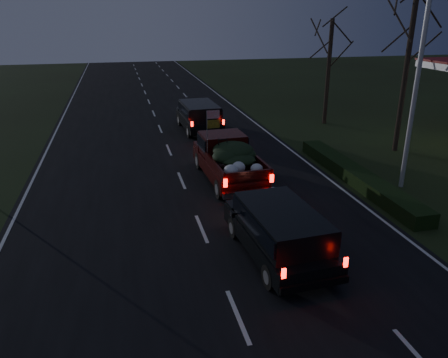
{
  "coord_description": "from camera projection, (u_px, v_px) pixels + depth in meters",
  "views": [
    {
      "loc": [
        -2.49,
        -13.88,
        7.27
      ],
      "look_at": [
        1.18,
        1.43,
        1.3
      ],
      "focal_mm": 35.0,
      "sensor_mm": 36.0,
      "label": 1
    }
  ],
  "objects": [
    {
      "name": "road_asphalt",
      "position": [
        202.0,
        229.0,
        15.74
      ],
      "size": [
        14.0,
        120.0,
        0.02
      ],
      "primitive_type": "cube",
      "color": "black",
      "rests_on": "ground"
    },
    {
      "name": "bare_tree_mid",
      "position": [
        411.0,
        33.0,
        22.57
      ],
      "size": [
        3.6,
        3.6,
        8.5
      ],
      "color": "black",
      "rests_on": "ground"
    },
    {
      "name": "bare_tree_far",
      "position": [
        330.0,
        46.0,
        29.12
      ],
      "size": [
        3.6,
        3.6,
        7.0
      ],
      "color": "black",
      "rests_on": "ground"
    },
    {
      "name": "lead_suv",
      "position": [
        199.0,
        114.0,
        28.56
      ],
      "size": [
        2.35,
        5.28,
        1.5
      ],
      "rotation": [
        0.0,
        0.0,
        0.03
      ],
      "color": "black",
      "rests_on": "ground"
    },
    {
      "name": "hedge_row",
      "position": [
        356.0,
        176.0,
        20.06
      ],
      "size": [
        1.0,
        10.0,
        0.6
      ],
      "primitive_type": "cube",
      "color": "black",
      "rests_on": "ground"
    },
    {
      "name": "ground",
      "position": [
        202.0,
        229.0,
        15.74
      ],
      "size": [
        120.0,
        120.0,
        0.0
      ],
      "primitive_type": "plane",
      "color": "black",
      "rests_on": "ground"
    },
    {
      "name": "pickup_truck",
      "position": [
        228.0,
        157.0,
        20.05
      ],
      "size": [
        2.38,
        5.73,
        2.96
      ],
      "rotation": [
        0.0,
        0.0,
        0.04
      ],
      "color": "#390907",
      "rests_on": "ground"
    },
    {
      "name": "rear_suv",
      "position": [
        280.0,
        228.0,
        13.5
      ],
      "size": [
        2.47,
        4.98,
        1.4
      ],
      "rotation": [
        0.0,
        0.0,
        0.07
      ],
      "color": "black",
      "rests_on": "ground"
    },
    {
      "name": "light_pole",
      "position": [
        420.0,
        61.0,
        17.68
      ],
      "size": [
        0.5,
        0.9,
        9.16
      ],
      "color": "silver",
      "rests_on": "ground"
    }
  ]
}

